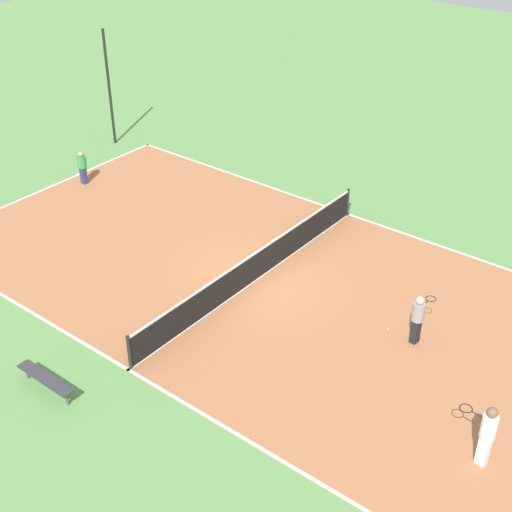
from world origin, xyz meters
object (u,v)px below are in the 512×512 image
object	(u,v)px
tennis_net	(256,265)
fence_post_back_right	(109,88)
bench	(46,379)
player_near_white	(487,432)
tennis_ball_midcourt	(388,329)
tennis_ball_right_alley	(159,337)
player_far_green	(82,166)
player_baseline_gray	(418,316)

from	to	relation	value
tennis_net	fence_post_back_right	world-z (taller)	fence_post_back_right
bench	fence_post_back_right	distance (m)	16.52
player_near_white	tennis_ball_midcourt	size ratio (longest dim) A/B	25.08
tennis_net	tennis_ball_midcourt	world-z (taller)	tennis_net
tennis_net	tennis_ball_right_alley	size ratio (longest dim) A/B	161.93
player_far_green	tennis_ball_midcourt	bearing A→B (deg)	-177.25
tennis_net	player_baseline_gray	bearing A→B (deg)	-87.07
player_baseline_gray	player_far_green	bearing A→B (deg)	92.32
player_far_green	tennis_ball_midcourt	distance (m)	14.45
tennis_net	fence_post_back_right	bearing A→B (deg)	67.89
player_baseline_gray	tennis_net	bearing A→B (deg)	98.78
bench	tennis_ball_right_alley	bearing A→B (deg)	-102.78
bench	fence_post_back_right	bearing A→B (deg)	-48.37
tennis_ball_midcourt	player_baseline_gray	bearing A→B (deg)	-90.74
player_near_white	player_far_green	distance (m)	18.94
player_baseline_gray	tennis_ball_right_alley	size ratio (longest dim) A/B	22.68
player_baseline_gray	player_far_green	world-z (taller)	player_baseline_gray
player_far_green	tennis_ball_midcourt	size ratio (longest dim) A/B	20.06
bench	fence_post_back_right	xyz separation A→B (m)	(12.24, 10.88, 2.16)
player_near_white	tennis_ball_right_alley	bearing A→B (deg)	14.10
fence_post_back_right	player_far_green	bearing A→B (deg)	-149.09
player_baseline_gray	tennis_ball_right_alley	xyz separation A→B (m)	(-4.36, 5.78, -0.84)
tennis_net	bench	xyz separation A→B (m)	(-7.39, 1.06, -0.17)
tennis_net	player_far_green	world-z (taller)	player_far_green
player_near_white	tennis_ball_midcourt	xyz separation A→B (m)	(3.07, 4.11, -0.95)
player_baseline_gray	tennis_ball_midcourt	distance (m)	1.19
tennis_net	player_near_white	world-z (taller)	player_near_white
player_near_white	tennis_net	bearing A→B (deg)	-11.73
player_far_green	tennis_ball_right_alley	bearing A→B (deg)	157.16
tennis_ball_right_alley	fence_post_back_right	distance (m)	14.88
tennis_ball_midcourt	tennis_ball_right_alley	world-z (taller)	same
bench	player_near_white	world-z (taller)	player_near_white
player_far_green	tennis_ball_midcourt	xyz separation A→B (m)	(-0.93, -14.40, -0.72)
bench	tennis_ball_midcourt	bearing A→B (deg)	-126.52
player_baseline_gray	player_near_white	bearing A→B (deg)	-127.27
tennis_ball_right_alley	fence_post_back_right	xyz separation A→B (m)	(8.93, 11.63, 2.49)
player_far_green	player_near_white	bearing A→B (deg)	174.24
player_baseline_gray	player_far_green	distance (m)	15.27
player_near_white	player_baseline_gray	bearing A→B (deg)	-37.20
bench	player_far_green	bearing A→B (deg)	-44.68
player_far_green	fence_post_back_right	world-z (taller)	fence_post_back_right
player_baseline_gray	fence_post_back_right	size ratio (longest dim) A/B	0.30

